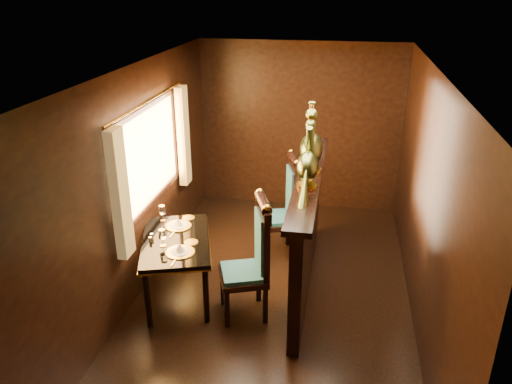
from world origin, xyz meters
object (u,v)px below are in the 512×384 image
(chair_left, at_px, (255,255))
(peacock_left, at_px, (308,154))
(dining_table, at_px, (176,245))
(peacock_right, at_px, (312,135))
(chair_right, at_px, (286,203))

(chair_left, distance_m, peacock_left, 1.16)
(dining_table, height_order, chair_left, chair_left)
(chair_left, height_order, peacock_right, peacock_right)
(chair_right, bearing_deg, dining_table, -149.80)
(dining_table, xyz_separation_m, chair_right, (1.06, 1.15, 0.06))
(chair_right, height_order, peacock_right, peacock_right)
(dining_table, relative_size, peacock_left, 1.90)
(dining_table, height_order, peacock_left, peacock_left)
(peacock_right, bearing_deg, chair_left, -122.47)
(peacock_left, xyz_separation_m, peacock_right, (0.00, 0.45, 0.05))
(peacock_left, distance_m, peacock_right, 0.45)
(dining_table, relative_size, chair_left, 1.01)
(chair_left, bearing_deg, dining_table, 149.81)
(chair_left, xyz_separation_m, peacock_right, (0.48, 0.75, 1.07))
(chair_left, height_order, peacock_left, peacock_left)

